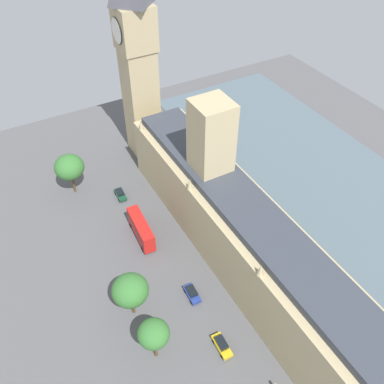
{
  "coord_description": "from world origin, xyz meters",
  "views": [
    {
      "loc": [
        32.13,
        40.34,
        67.71
      ],
      "look_at": [
        1.0,
        -15.77,
        8.49
      ],
      "focal_mm": 38.78,
      "sensor_mm": 36.0,
      "label": 1
    }
  ],
  "objects": [
    {
      "name": "double_decker_bus_far_end",
      "position": [
        12.93,
        -16.5,
        2.63
      ],
      "size": [
        3.17,
        10.63,
        4.75
      ],
      "rotation": [
        0.0,
        0.0,
        -0.06
      ],
      "color": "red",
      "rests_on": "ground"
    },
    {
      "name": "plane_tree_corner",
      "position": [
        21.6,
        -0.62,
        6.85
      ],
      "size": [
        6.49,
        6.49,
        9.64
      ],
      "color": "brown",
      "rests_on": "ground"
    },
    {
      "name": "ground_plane",
      "position": [
        0.0,
        0.0,
        0.0
      ],
      "size": [
        146.12,
        146.12,
        0.0
      ],
      "primitive_type": "plane",
      "color": "#565659"
    },
    {
      "name": "plane_tree_near_tower",
      "position": [
        21.04,
        -37.73,
        7.48
      ],
      "size": [
        6.81,
        6.81,
        10.4
      ],
      "color": "brown",
      "rests_on": "ground"
    },
    {
      "name": "car_blue_opposite_hall",
      "position": [
        10.64,
        1.61,
        0.89
      ],
      "size": [
        2.08,
        4.37,
        1.74
      ],
      "rotation": [
        0.0,
        0.0,
        -0.05
      ],
      "color": "navy",
      "rests_on": "ground"
    },
    {
      "name": "river_thames",
      "position": [
        -33.84,
        0.0,
        0.12
      ],
      "size": [
        39.76,
        131.51,
        0.25
      ],
      "primitive_type": "cube",
      "color": "slate",
      "rests_on": "ground"
    },
    {
      "name": "clock_tower",
      "position": [
        -0.85,
        -45.08,
        28.0
      ],
      "size": [
        8.2,
        8.2,
        54.15
      ],
      "color": "tan",
      "rests_on": "ground"
    },
    {
      "name": "car_yellow_cab_by_river_gate",
      "position": [
        11.21,
        13.06,
        0.89
      ],
      "size": [
        2.01,
        4.7,
        1.74
      ],
      "rotation": [
        0.0,
        0.0,
        -0.04
      ],
      "color": "gold",
      "rests_on": "ground"
    },
    {
      "name": "car_dark_green_midblock",
      "position": [
        12.21,
        -30.6,
        0.89
      ],
      "size": [
        2.07,
        4.35,
        1.74
      ],
      "rotation": [
        0.0,
        0.0,
        -0.04
      ],
      "color": "#19472D",
      "rests_on": "ground"
    },
    {
      "name": "parliament_building",
      "position": [
        -1.99,
        -1.24,
        8.35
      ],
      "size": [
        12.8,
        76.12,
        30.17
      ],
      "color": "tan",
      "rests_on": "ground"
    },
    {
      "name": "plane_tree_leading",
      "position": [
        21.54,
        8.76,
        7.03
      ],
      "size": [
        5.21,
        5.21,
        9.31
      ],
      "color": "brown",
      "rests_on": "ground"
    }
  ]
}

